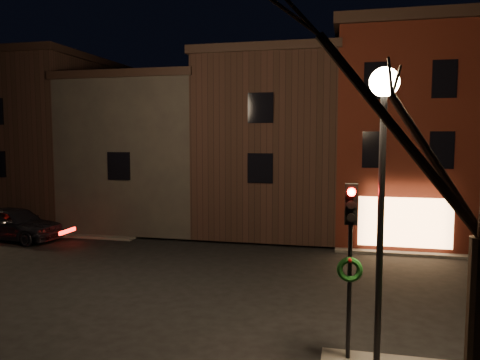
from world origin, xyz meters
name	(u,v)px	position (x,y,z in m)	size (l,w,h in m)	color
ground	(193,278)	(0.00, 0.00, 0.00)	(120.00, 120.00, 0.00)	black
sidewalk_far_left	(51,195)	(-20.00, 20.00, 0.06)	(30.00, 30.00, 0.12)	#2D2B28
corner_building	(398,133)	(8.00, 9.47, 5.40)	(6.50, 8.50, 10.50)	#44140C
row_building_a	(277,143)	(1.50, 10.50, 4.83)	(7.30, 10.30, 9.40)	black
row_building_b	(158,151)	(-5.75, 10.50, 4.33)	(7.80, 10.30, 8.40)	black
row_building_c	(53,138)	(-13.00, 10.50, 5.08)	(7.30, 10.30, 9.90)	black
street_lamp_near	(383,137)	(6.20, -6.00, 5.18)	(0.60, 0.60, 6.48)	black
traffic_signal	(350,244)	(5.60, -5.51, 2.81)	(0.58, 0.38, 4.05)	black
parked_car_a	(14,223)	(-10.76, 3.92, 0.85)	(2.02, 5.02, 1.71)	black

